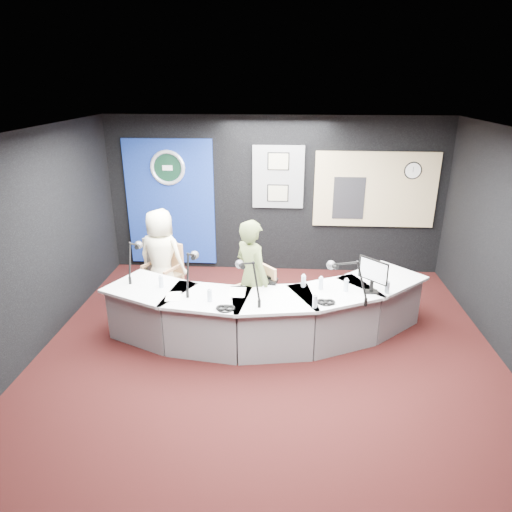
# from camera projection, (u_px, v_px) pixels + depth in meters

# --- Properties ---
(ground) EXTENTS (6.00, 6.00, 0.00)m
(ground) POSITION_uv_depth(u_px,v_px,m) (267.00, 358.00, 5.87)
(ground) COLOR black
(ground) RESTS_ON ground
(ceiling) EXTENTS (6.00, 6.00, 0.02)m
(ceiling) POSITION_uv_depth(u_px,v_px,m) (270.00, 135.00, 4.86)
(ceiling) COLOR silver
(ceiling) RESTS_ON ground
(wall_back) EXTENTS (6.00, 0.02, 2.80)m
(wall_back) POSITION_uv_depth(u_px,v_px,m) (275.00, 196.00, 8.16)
(wall_back) COLOR black
(wall_back) RESTS_ON ground
(wall_front) EXTENTS (6.00, 0.02, 2.80)m
(wall_front) POSITION_uv_depth(u_px,v_px,m) (248.00, 450.00, 2.57)
(wall_front) COLOR black
(wall_front) RESTS_ON ground
(wall_left) EXTENTS (0.02, 6.00, 2.80)m
(wall_left) POSITION_uv_depth(u_px,v_px,m) (22.00, 251.00, 5.54)
(wall_left) COLOR black
(wall_left) RESTS_ON ground
(broadcast_desk) EXTENTS (4.50, 1.90, 0.75)m
(broadcast_desk) POSITION_uv_depth(u_px,v_px,m) (266.00, 312.00, 6.25)
(broadcast_desk) COLOR silver
(broadcast_desk) RESTS_ON ground
(backdrop_panel) EXTENTS (1.60, 0.05, 2.30)m
(backdrop_panel) POSITION_uv_depth(u_px,v_px,m) (171.00, 203.00, 8.30)
(backdrop_panel) COLOR navy
(backdrop_panel) RESTS_ON wall_back
(agency_seal) EXTENTS (0.63, 0.07, 0.63)m
(agency_seal) POSITION_uv_depth(u_px,v_px,m) (168.00, 168.00, 8.02)
(agency_seal) COLOR silver
(agency_seal) RESTS_ON backdrop_panel
(seal_center) EXTENTS (0.48, 0.01, 0.48)m
(seal_center) POSITION_uv_depth(u_px,v_px,m) (168.00, 168.00, 8.03)
(seal_center) COLOR black
(seal_center) RESTS_ON backdrop_panel
(pinboard) EXTENTS (0.90, 0.04, 1.10)m
(pinboard) POSITION_uv_depth(u_px,v_px,m) (278.00, 177.00, 8.00)
(pinboard) COLOR slate
(pinboard) RESTS_ON wall_back
(framed_photo_upper) EXTENTS (0.34, 0.02, 0.27)m
(framed_photo_upper) POSITION_uv_depth(u_px,v_px,m) (278.00, 161.00, 7.87)
(framed_photo_upper) COLOR gray
(framed_photo_upper) RESTS_ON pinboard
(framed_photo_lower) EXTENTS (0.34, 0.02, 0.27)m
(framed_photo_lower) POSITION_uv_depth(u_px,v_px,m) (278.00, 193.00, 8.07)
(framed_photo_lower) COLOR gray
(framed_photo_lower) RESTS_ON pinboard
(booth_window_frame) EXTENTS (2.12, 0.06, 1.32)m
(booth_window_frame) POSITION_uv_depth(u_px,v_px,m) (375.00, 190.00, 7.97)
(booth_window_frame) COLOR tan
(booth_window_frame) RESTS_ON wall_back
(booth_glow) EXTENTS (2.00, 0.02, 1.20)m
(booth_glow) POSITION_uv_depth(u_px,v_px,m) (375.00, 190.00, 7.96)
(booth_glow) COLOR beige
(booth_glow) RESTS_ON booth_window_frame
(equipment_rack) EXTENTS (0.55, 0.02, 0.75)m
(equipment_rack) POSITION_uv_depth(u_px,v_px,m) (349.00, 198.00, 8.02)
(equipment_rack) COLOR black
(equipment_rack) RESTS_ON booth_window_frame
(wall_clock) EXTENTS (0.28, 0.01, 0.28)m
(wall_clock) POSITION_uv_depth(u_px,v_px,m) (413.00, 171.00, 7.78)
(wall_clock) COLOR white
(wall_clock) RESTS_ON booth_window_frame
(armchair_left) EXTENTS (0.77, 0.77, 1.01)m
(armchair_left) POSITION_uv_depth(u_px,v_px,m) (163.00, 273.00, 7.18)
(armchair_left) COLOR #AD794F
(armchair_left) RESTS_ON ground
(armchair_right) EXTENTS (0.81, 0.81, 1.02)m
(armchair_right) POSITION_uv_depth(u_px,v_px,m) (252.00, 298.00, 6.36)
(armchair_right) COLOR #AD794F
(armchair_right) RESTS_ON ground
(draped_jacket) EXTENTS (0.49, 0.32, 0.70)m
(draped_jacket) POSITION_uv_depth(u_px,v_px,m) (157.00, 261.00, 7.35)
(draped_jacket) COLOR slate
(draped_jacket) RESTS_ON armchair_left
(person_man) EXTENTS (0.85, 0.66, 1.54)m
(person_man) POSITION_uv_depth(u_px,v_px,m) (161.00, 257.00, 7.09)
(person_man) COLOR #FFF6CB
(person_man) RESTS_ON ground
(person_woman) EXTENTS (0.70, 0.71, 1.64)m
(person_woman) POSITION_uv_depth(u_px,v_px,m) (252.00, 277.00, 6.24)
(person_woman) COLOR #566334
(person_woman) RESTS_ON ground
(computer_monitor) EXTENTS (0.31, 0.32, 0.29)m
(computer_monitor) POSITION_uv_depth(u_px,v_px,m) (373.00, 270.00, 5.85)
(computer_monitor) COLOR black
(computer_monitor) RESTS_ON broadcast_desk
(desk_phone) EXTENTS (0.23, 0.20, 0.05)m
(desk_phone) POSITION_uv_depth(u_px,v_px,m) (270.00, 281.00, 6.25)
(desk_phone) COLOR black
(desk_phone) RESTS_ON broadcast_desk
(headphones_near) EXTENTS (0.20, 0.20, 0.03)m
(headphones_near) POSITION_uv_depth(u_px,v_px,m) (326.00, 302.00, 5.67)
(headphones_near) COLOR black
(headphones_near) RESTS_ON broadcast_desk
(headphones_far) EXTENTS (0.23, 0.23, 0.04)m
(headphones_far) POSITION_uv_depth(u_px,v_px,m) (225.00, 308.00, 5.52)
(headphones_far) COLOR black
(headphones_far) RESTS_ON broadcast_desk
(paper_stack) EXTENTS (0.23, 0.30, 0.00)m
(paper_stack) POSITION_uv_depth(u_px,v_px,m) (173.00, 296.00, 5.86)
(paper_stack) COLOR white
(paper_stack) RESTS_ON broadcast_desk
(notepad) EXTENTS (0.22, 0.31, 0.00)m
(notepad) POSITION_uv_depth(u_px,v_px,m) (237.00, 292.00, 5.97)
(notepad) COLOR white
(notepad) RESTS_ON broadcast_desk
(boom_mic_a) EXTENTS (0.17, 0.74, 0.60)m
(boom_mic_a) POSITION_uv_depth(u_px,v_px,m) (134.00, 255.00, 6.40)
(boom_mic_a) COLOR black
(boom_mic_a) RESTS_ON broadcast_desk
(boom_mic_b) EXTENTS (0.16, 0.74, 0.60)m
(boom_mic_b) POSITION_uv_depth(u_px,v_px,m) (191.00, 266.00, 6.02)
(boom_mic_b) COLOR black
(boom_mic_b) RESTS_ON broadcast_desk
(boom_mic_c) EXTENTS (0.41, 0.67, 0.60)m
(boom_mic_c) POSITION_uv_depth(u_px,v_px,m) (249.00, 276.00, 5.73)
(boom_mic_c) COLOR black
(boom_mic_c) RESTS_ON broadcast_desk
(boom_mic_d) EXTENTS (0.52, 0.59, 0.60)m
(boom_mic_d) POSITION_uv_depth(u_px,v_px,m) (348.00, 275.00, 5.74)
(boom_mic_d) COLOR black
(boom_mic_d) RESTS_ON broadcast_desk
(water_bottles) EXTENTS (3.04, 0.66, 0.18)m
(water_bottles) POSITION_uv_depth(u_px,v_px,m) (272.00, 289.00, 5.85)
(water_bottles) COLOR silver
(water_bottles) RESTS_ON broadcast_desk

